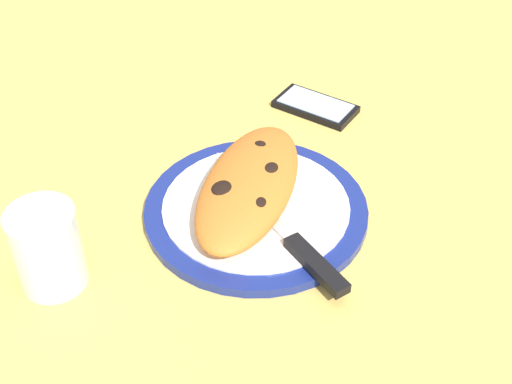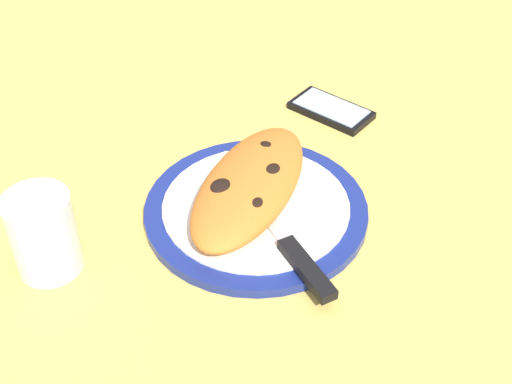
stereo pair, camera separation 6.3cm
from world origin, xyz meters
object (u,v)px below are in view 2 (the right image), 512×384
(fork, at_px, (218,199))
(smartphone, at_px, (331,110))
(plate, at_px, (256,210))
(calzone, at_px, (249,185))
(knife, at_px, (290,249))
(water_glass, at_px, (44,238))

(fork, relative_size, smartphone, 1.21)
(plate, bearing_deg, smartphone, 163.85)
(calzone, xyz_separation_m, knife, (0.08, 0.06, -0.02))
(fork, xyz_separation_m, water_glass, (0.12, -0.17, 0.03))
(water_glass, bearing_deg, knife, 101.60)
(plate, relative_size, knife, 1.34)
(knife, distance_m, smartphone, 0.31)
(plate, height_order, calzone, calzone)
(plate, xyz_separation_m, fork, (0.00, -0.05, 0.01))
(water_glass, bearing_deg, calzone, 123.54)
(calzone, distance_m, knife, 0.10)
(fork, height_order, water_glass, water_glass)
(plate, xyz_separation_m, water_glass, (0.13, -0.21, 0.04))
(plate, relative_size, smartphone, 2.07)
(plate, distance_m, calzone, 0.03)
(fork, bearing_deg, smartphone, 154.14)
(calzone, bearing_deg, plate, 48.62)
(fork, xyz_separation_m, knife, (0.07, 0.10, 0.00))
(plate, bearing_deg, knife, 35.78)
(plate, relative_size, water_glass, 2.77)
(plate, xyz_separation_m, smartphone, (-0.24, 0.07, -0.00))
(calzone, height_order, water_glass, water_glass)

